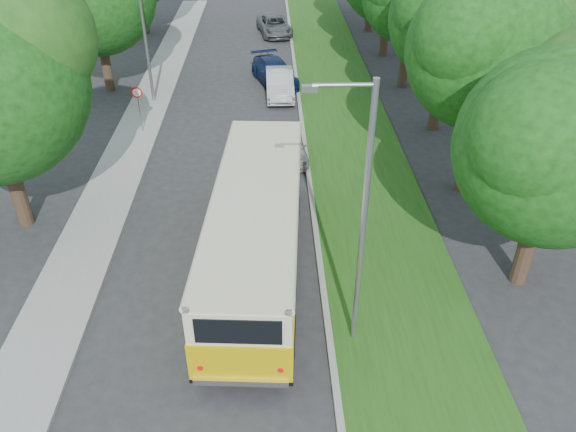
{
  "coord_description": "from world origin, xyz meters",
  "views": [
    {
      "loc": [
        1.99,
        -14.2,
        12.25
      ],
      "look_at": [
        2.52,
        1.9,
        1.5
      ],
      "focal_mm": 35.0,
      "sensor_mm": 36.0,
      "label": 1
    }
  ],
  "objects_px": {
    "car_white": "(280,83)",
    "car_blue": "(275,72)",
    "lamppost_far": "(142,28)",
    "car_grey": "(275,26)",
    "car_silver": "(290,146)",
    "vintage_bus": "(257,232)",
    "lamppost_near": "(360,217)"
  },
  "relations": [
    {
      "from": "car_white",
      "to": "car_blue",
      "type": "distance_m",
      "value": 1.98
    },
    {
      "from": "lamppost_far",
      "to": "car_blue",
      "type": "xyz_separation_m",
      "value": [
        6.96,
        2.79,
        -3.42
      ]
    },
    {
      "from": "car_grey",
      "to": "car_blue",
      "type": "bearing_deg",
      "value": -100.32
    },
    {
      "from": "car_silver",
      "to": "car_white",
      "type": "bearing_deg",
      "value": 86.83
    },
    {
      "from": "car_blue",
      "to": "car_grey",
      "type": "xyz_separation_m",
      "value": [
        0.13,
        10.45,
        -0.04
      ]
    },
    {
      "from": "car_grey",
      "to": "vintage_bus",
      "type": "bearing_deg",
      "value": -101.47
    },
    {
      "from": "car_silver",
      "to": "car_grey",
      "type": "bearing_deg",
      "value": 85.85
    },
    {
      "from": "vintage_bus",
      "to": "car_grey",
      "type": "distance_m",
      "value": 28.41
    },
    {
      "from": "car_blue",
      "to": "car_grey",
      "type": "relative_size",
      "value": 1.01
    },
    {
      "from": "lamppost_near",
      "to": "vintage_bus",
      "type": "bearing_deg",
      "value": 129.31
    },
    {
      "from": "vintage_bus",
      "to": "car_white",
      "type": "bearing_deg",
      "value": 90.05
    },
    {
      "from": "lamppost_near",
      "to": "vintage_bus",
      "type": "xyz_separation_m",
      "value": [
        -2.74,
        3.35,
        -2.76
      ]
    },
    {
      "from": "car_blue",
      "to": "vintage_bus",
      "type": "bearing_deg",
      "value": -108.8
    },
    {
      "from": "vintage_bus",
      "to": "car_blue",
      "type": "height_order",
      "value": "vintage_bus"
    },
    {
      "from": "car_grey",
      "to": "car_white",
      "type": "bearing_deg",
      "value": -98.96
    },
    {
      "from": "vintage_bus",
      "to": "car_blue",
      "type": "bearing_deg",
      "value": 91.33
    },
    {
      "from": "lamppost_far",
      "to": "car_grey",
      "type": "distance_m",
      "value": 15.41
    },
    {
      "from": "vintage_bus",
      "to": "car_white",
      "type": "relative_size",
      "value": 2.47
    },
    {
      "from": "car_silver",
      "to": "car_grey",
      "type": "relative_size",
      "value": 0.75
    },
    {
      "from": "lamppost_far",
      "to": "car_grey",
      "type": "xyz_separation_m",
      "value": [
        7.09,
        13.24,
        -3.46
      ]
    },
    {
      "from": "lamppost_near",
      "to": "car_silver",
      "type": "bearing_deg",
      "value": 96.78
    },
    {
      "from": "vintage_bus",
      "to": "car_white",
      "type": "height_order",
      "value": "vintage_bus"
    },
    {
      "from": "lamppost_near",
      "to": "car_white",
      "type": "relative_size",
      "value": 1.82
    },
    {
      "from": "lamppost_far",
      "to": "vintage_bus",
      "type": "bearing_deg",
      "value": -67.87
    },
    {
      "from": "lamppost_near",
      "to": "lamppost_far",
      "type": "relative_size",
      "value": 1.07
    },
    {
      "from": "car_blue",
      "to": "car_white",
      "type": "bearing_deg",
      "value": -98.4
    },
    {
      "from": "lamppost_far",
      "to": "car_white",
      "type": "xyz_separation_m",
      "value": [
        7.23,
        0.82,
        -3.39
      ]
    },
    {
      "from": "lamppost_near",
      "to": "vintage_bus",
      "type": "distance_m",
      "value": 5.14
    },
    {
      "from": "lamppost_near",
      "to": "car_white",
      "type": "distance_m",
      "value": 19.74
    },
    {
      "from": "lamppost_near",
      "to": "car_blue",
      "type": "height_order",
      "value": "lamppost_near"
    },
    {
      "from": "lamppost_near",
      "to": "car_grey",
      "type": "distance_m",
      "value": 32.0
    },
    {
      "from": "car_blue",
      "to": "car_grey",
      "type": "distance_m",
      "value": 10.45
    }
  ]
}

